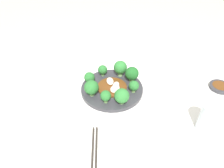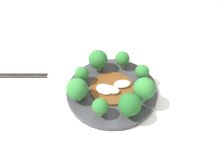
{
  "view_description": "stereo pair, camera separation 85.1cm",
  "coord_description": "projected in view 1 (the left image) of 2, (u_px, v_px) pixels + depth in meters",
  "views": [
    {
      "loc": [
        0.27,
        0.62,
        1.36
      ],
      "look_at": [
        0.01,
        -0.04,
        0.77
      ],
      "focal_mm": 35.0,
      "sensor_mm": 36.0,
      "label": 1
    },
    {
      "loc": [
        -0.39,
        0.1,
        1.23
      ],
      "look_at": [
        0.01,
        -0.04,
        0.77
      ],
      "focal_mm": 35.0,
      "sensor_mm": 36.0,
      "label": 2
    }
  ],
  "objects": [
    {
      "name": "table",
      "position": [
        117.0,
        147.0,
        1.16
      ],
      "size": [
        1.07,
        0.79,
        0.74
      ],
      "color": "silver",
      "rests_on": "ground_plane"
    },
    {
      "name": "broccoli_north",
      "position": [
        122.0,
        96.0,
        0.84
      ],
      "size": [
        0.06,
        0.06,
        0.07
      ],
      "color": "#89B76B",
      "rests_on": "plate"
    },
    {
      "name": "stirfry_center",
      "position": [
        113.0,
        86.0,
        0.93
      ],
      "size": [
        0.13,
        0.13,
        0.02
      ],
      "color": "#5B3314",
      "rests_on": "plate"
    },
    {
      "name": "broccoli_northwest",
      "position": [
        134.0,
        86.0,
        0.9
      ],
      "size": [
        0.04,
        0.04,
        0.05
      ],
      "color": "#7AAD5B",
      "rests_on": "plate"
    },
    {
      "name": "chopsticks",
      "position": [
        94.0,
        155.0,
        0.7
      ],
      "size": [
        0.09,
        0.21,
        0.01
      ],
      "color": "#2D2823",
      "rests_on": "table"
    },
    {
      "name": "broccoli_south",
      "position": [
        103.0,
        70.0,
        0.98
      ],
      "size": [
        0.04,
        0.04,
        0.05
      ],
      "color": "#7AAD5B",
      "rests_on": "plate"
    },
    {
      "name": "broccoli_southwest",
      "position": [
        120.0,
        67.0,
        0.97
      ],
      "size": [
        0.06,
        0.06,
        0.08
      ],
      "color": "#89B76B",
      "rests_on": "plate"
    },
    {
      "name": "broccoli_southeast",
      "position": [
        89.0,
        77.0,
        0.94
      ],
      "size": [
        0.05,
        0.05,
        0.06
      ],
      "color": "#89B76B",
      "rests_on": "plate"
    },
    {
      "name": "broccoli_east",
      "position": [
        91.0,
        87.0,
        0.88
      ],
      "size": [
        0.06,
        0.06,
        0.07
      ],
      "color": "#70A356",
      "rests_on": "plate"
    },
    {
      "name": "broccoli_northeast",
      "position": [
        106.0,
        96.0,
        0.85
      ],
      "size": [
        0.04,
        0.04,
        0.06
      ],
      "color": "#70A356",
      "rests_on": "plate"
    },
    {
      "name": "sauce_dish",
      "position": [
        220.0,
        87.0,
        0.95
      ],
      "size": [
        0.09,
        0.09,
        0.02
      ],
      "color": "#333338",
      "rests_on": "table"
    },
    {
      "name": "drinking_glass",
      "position": [
        208.0,
        118.0,
        0.75
      ],
      "size": [
        0.06,
        0.06,
        0.11
      ],
      "color": "silver",
      "rests_on": "table"
    },
    {
      "name": "broccoli_west",
      "position": [
        132.0,
        74.0,
        0.95
      ],
      "size": [
        0.06,
        0.06,
        0.07
      ],
      "color": "#7AAD5B",
      "rests_on": "plate"
    },
    {
      "name": "plate",
      "position": [
        112.0,
        89.0,
        0.94
      ],
      "size": [
        0.27,
        0.27,
        0.02
      ],
      "color": "#333338",
      "rests_on": "table"
    }
  ]
}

